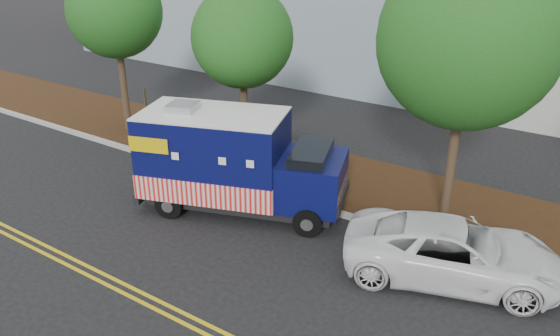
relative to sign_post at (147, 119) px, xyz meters
The scene contains 11 objects.
ground 4.93m from the sign_post, 24.66° to the right, with size 120.00×120.00×0.00m, color black.
curb 4.53m from the sign_post, ahead, with size 120.00×0.18×0.15m, color #9E9E99.
mulch_strip 4.74m from the sign_post, 19.08° to the left, with size 120.00×4.00×0.15m, color black.
centerline_near 7.87m from the sign_post, 56.00° to the right, with size 120.00×0.10×0.01m, color gold.
centerline_far 8.07m from the sign_post, 57.00° to the right, with size 120.00×0.10×0.01m, color gold.
tree_a 4.29m from the sign_post, 158.52° to the left, with size 3.57×3.57×6.68m.
tree_b 5.05m from the sign_post, 17.61° to the left, with size 3.41×3.41×6.16m.
tree_c 11.90m from the sign_post, ahead, with size 4.64×4.64×7.59m.
sign_post is the anchor object (origin of this frame).
food_truck 5.91m from the sign_post, 19.26° to the right, with size 6.44×4.05×3.20m.
white_car 12.32m from the sign_post, ahead, with size 2.40×5.20×1.44m, color white.
Camera 1 is at (10.51, -11.35, 7.96)m, focal length 35.00 mm.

